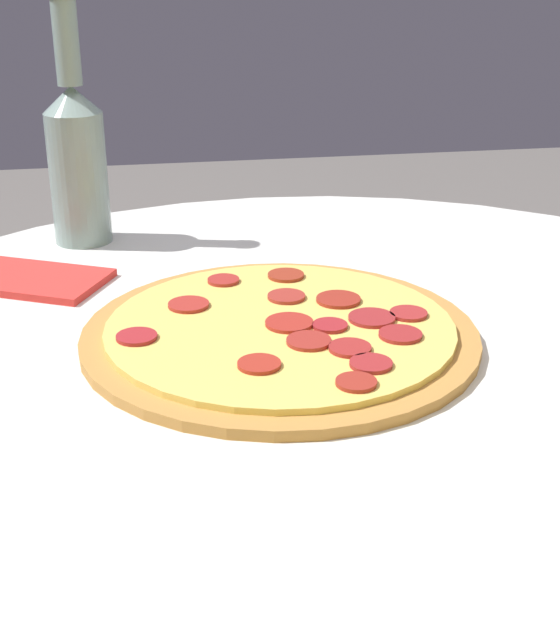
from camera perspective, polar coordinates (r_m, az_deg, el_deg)
table at (r=0.89m, az=3.84°, el=-14.36°), size 1.07×1.07×0.76m
pizza at (r=0.81m, az=0.07°, el=-0.78°), size 0.36×0.36×0.02m
beer_bottle at (r=1.09m, az=-12.88°, el=10.28°), size 0.07×0.07×0.29m
napkin at (r=0.99m, az=-15.71°, el=2.52°), size 0.18×0.16×0.01m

